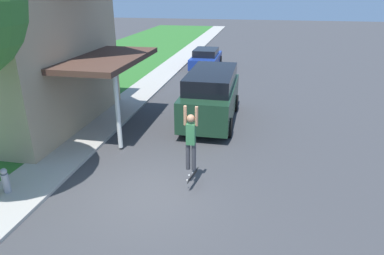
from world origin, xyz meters
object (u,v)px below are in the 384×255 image
skateboarder (191,138)px  car_down_street (206,59)px  skateboard (193,175)px  suv_parked (211,95)px  fire_hydrant (6,181)px

skateboarder → car_down_street: bearing=97.5°
car_down_street → skateboard: bearing=-82.3°
suv_parked → skateboard: size_ratio=6.46×
fire_hydrant → skateboard: bearing=16.4°
fire_hydrant → suv_parked: bearing=55.6°
car_down_street → fire_hydrant: (-2.83, -17.58, -0.22)m
car_down_street → skateboarder: (2.10, -15.98, 0.81)m
suv_parked → skateboard: suv_parked is taller
car_down_street → suv_parked: bearing=-79.9°
suv_parked → car_down_street: (-1.91, 10.68, -0.49)m
suv_parked → skateboarder: skateboarder is taller
skateboarder → fire_hydrant: bearing=-162.0°
skateboarder → fire_hydrant: (-4.92, -1.60, -1.03)m
suv_parked → fire_hydrant: suv_parked is taller
skateboard → fire_hydrant: bearing=-163.6°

